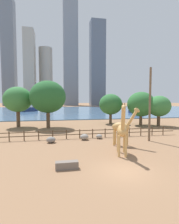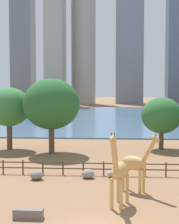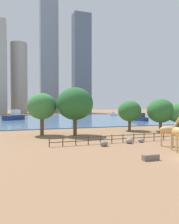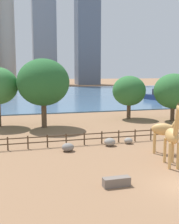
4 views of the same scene
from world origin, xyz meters
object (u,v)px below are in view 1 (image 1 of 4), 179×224
(utility_pole, at_px, (150,105))
(boat_ferry, at_px, (28,108))
(feeding_trough, at_px, (67,165))
(giraffe_companion, at_px, (122,131))
(tree_right_tall, at_px, (18,100))
(tree_center_broad, at_px, (141,104))
(boat_tug, at_px, (121,107))
(tree_left_large, at_px, (48,97))
(boulder_small, at_px, (99,136))
(boulder_near_fence, at_px, (84,137))
(tree_right_small, at_px, (159,106))
(tree_left_small, at_px, (111,104))
(giraffe_tall, at_px, (122,127))
(boat_barge, at_px, (136,111))
(boulder_by_pole, at_px, (51,140))

(utility_pole, height_order, boat_ferry, utility_pole)
(feeding_trough, bearing_deg, utility_pole, 33.20)
(giraffe_companion, bearing_deg, boat_ferry, -147.33)
(tree_right_tall, bearing_deg, giraffe_companion, -56.42)
(utility_pole, xyz_separation_m, tree_center_broad, (5.69, 13.40, -0.32))
(boat_tug, bearing_deg, tree_left_large, -98.40)
(boulder_small, xyz_separation_m, boat_tug, (34.87, 81.99, 0.55))
(boulder_near_fence, distance_m, tree_right_small, 19.87)
(boat_ferry, relative_size, boat_tug, 1.80)
(tree_left_large, bearing_deg, tree_right_small, -4.90)
(boulder_near_fence, xyz_separation_m, boulder_small, (2.15, 0.31, -0.08))
(boulder_near_fence, bearing_deg, tree_center_broad, 38.51)
(tree_left_large, bearing_deg, tree_left_small, 14.55)
(utility_pole, relative_size, boulder_small, 11.05)
(tree_left_large, xyz_separation_m, tree_left_small, (13.75, 3.57, -1.59))
(giraffe_tall, distance_m, feeding_trough, 9.21)
(giraffe_tall, relative_size, boat_barge, 0.68)
(boulder_small, xyz_separation_m, tree_left_large, (-7.41, 11.00, 5.68))
(utility_pole, bearing_deg, tree_right_small, 52.97)
(giraffe_companion, relative_size, tree_right_small, 0.83)
(giraffe_companion, distance_m, boat_barge, 52.50)
(giraffe_companion, height_order, boulder_near_fence, giraffe_companion)
(giraffe_tall, distance_m, boulder_near_fence, 5.80)
(boulder_small, relative_size, tree_left_small, 0.13)
(boulder_near_fence, distance_m, feeding_trough, 10.08)
(tree_center_broad, xyz_separation_m, boat_barge, (12.67, 28.28, -3.34))
(tree_right_small, bearing_deg, tree_right_tall, 171.61)
(feeding_trough, distance_m, tree_right_small, 27.93)
(boat_tug, bearing_deg, tree_right_tall, -102.66)
(utility_pole, height_order, boulder_by_pole, utility_pole)
(boulder_small, bearing_deg, boulder_near_fence, -171.91)
(giraffe_companion, height_order, tree_left_large, tree_left_large)
(boat_ferry, bearing_deg, boulder_small, 60.67)
(boulder_near_fence, xyz_separation_m, tree_right_tall, (-11.17, 13.56, 5.09))
(giraffe_tall, relative_size, utility_pole, 0.49)
(boulder_by_pole, relative_size, tree_right_tall, 0.14)
(giraffe_tall, relative_size, boulder_by_pole, 4.05)
(utility_pole, distance_m, tree_center_broad, 14.56)
(tree_right_tall, xyz_separation_m, tree_left_small, (19.66, 1.31, -1.08))
(boulder_small, bearing_deg, tree_right_small, 31.27)
(giraffe_tall, relative_size, boat_tug, 0.98)
(tree_right_small, bearing_deg, tree_left_small, 147.53)
(boulder_near_fence, height_order, tree_right_tall, tree_right_tall)
(utility_pole, distance_m, feeding_trough, 14.28)
(feeding_trough, relative_size, tree_left_small, 0.27)
(boulder_small, bearing_deg, tree_left_small, 66.49)
(utility_pole, distance_m, tree_left_small, 17.10)
(giraffe_companion, relative_size, boat_tug, 1.10)
(tree_center_broad, bearing_deg, tree_left_large, 179.62)
(tree_right_tall, distance_m, boat_tug, 84.07)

